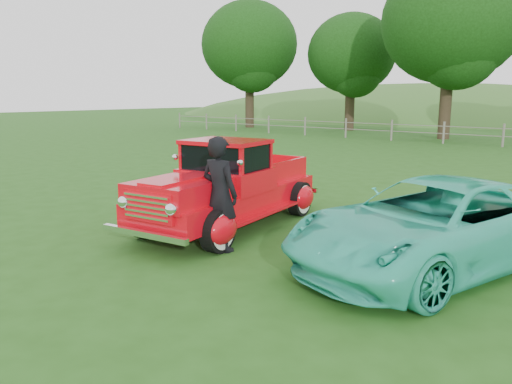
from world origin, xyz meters
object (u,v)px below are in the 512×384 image
Objects in this scene: man at (220,194)px; tree_near_west at (451,22)px; teal_sedan at (435,225)px; tree_far_west at (249,45)px; tree_mid_west at (352,54)px; red_pickup at (228,188)px.

tree_near_west is at bearing -81.37° from man.
tree_far_west is at bearing 152.21° from teal_sedan.
tree_far_west is 1.17× the size of tree_mid_west.
teal_sedan is (23.58, -24.22, -5.79)m from tree_far_west.
man is at bearing -138.80° from teal_sedan.
teal_sedan is at bearing -5.80° from red_pickup.
tree_near_west is 25.18m from teal_sedan.
tree_near_west is 2.09× the size of teal_sedan.
teal_sedan is at bearing -45.77° from tree_far_west.
tree_near_west reaches higher than tree_mid_west.
tree_mid_west is 1.70× the size of teal_sedan.
tree_mid_west is 0.81× the size of tree_near_west.
red_pickup is 1.04× the size of teal_sedan.
tree_mid_west is at bearing 138.69° from teal_sedan.
tree_near_west is 5.27× the size of man.
tree_near_west is at bearing -3.58° from tree_far_west.
man is (4.38, -24.60, -5.81)m from tree_near_west.
tree_near_west is at bearing 91.15° from red_pickup.
tree_mid_west is 1.64× the size of red_pickup.
man is (12.38, -27.60, -4.56)m from tree_mid_west.
red_pickup is 4.15m from teal_sedan.
teal_sedan is (15.58, -26.22, -4.86)m from tree_mid_west.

